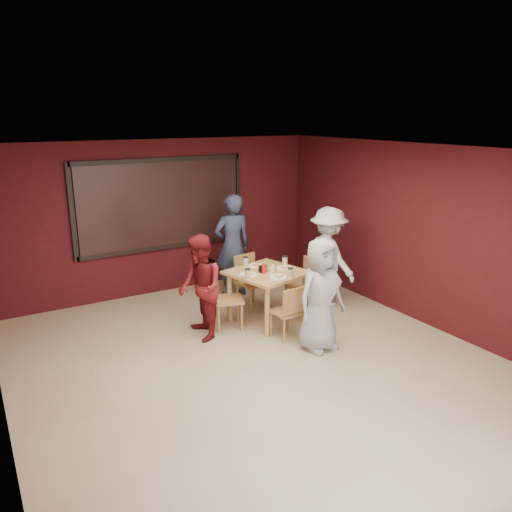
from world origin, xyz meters
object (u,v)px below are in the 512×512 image
diner_right (328,257)px  chair_front (289,310)px  chair_right (304,282)px  dining_table (267,278)px  chair_back (249,278)px  diner_front (321,295)px  diner_left (200,288)px  chair_left (223,296)px  diner_back (232,246)px

diner_right → chair_front: bearing=115.1°
chair_front → chair_right: bearing=43.4°
dining_table → chair_back: bearing=84.3°
dining_table → diner_right: (1.28, 0.08, 0.14)m
chair_back → chair_right: bearing=-40.2°
diner_front → diner_left: bearing=130.3°
chair_left → diner_left: size_ratio=0.59×
dining_table → diner_front: (0.12, -1.22, 0.08)m
diner_front → diner_left: (-1.29, 1.18, -0.02)m
diner_left → dining_table: bearing=100.8°
diner_left → diner_right: size_ratio=0.91×
chair_right → diner_right: diner_right is taller
chair_front → diner_back: (0.17, 2.08, 0.47)m
chair_left → chair_right: chair_left is taller
diner_left → chair_left: bearing=118.7°
chair_front → chair_left: size_ratio=0.89×
diner_front → diner_left: size_ratio=1.03×
dining_table → diner_right: 1.29m
dining_table → chair_left: size_ratio=1.39×
dining_table → diner_left: size_ratio=0.81×
chair_left → diner_back: 1.53m
dining_table → chair_back: (0.07, 0.68, -0.21)m
chair_left → diner_right: (2.00, -0.05, 0.34)m
diner_front → diner_back: diner_back is taller
dining_table → chair_left: 0.76m
chair_front → diner_left: diner_left is taller
chair_right → diner_front: bearing=-117.4°
diner_front → diner_back: (-0.02, 2.56, 0.13)m
chair_back → diner_front: bearing=-88.4°
chair_left → diner_front: bearing=-57.8°
diner_left → diner_right: 2.45m
chair_left → diner_back: (0.82, 1.22, 0.42)m
chair_right → diner_back: 1.51m
diner_left → chair_right: bearing=102.1°
chair_front → chair_back: chair_back is taller
dining_table → chair_left: bearing=170.4°
chair_front → diner_left: (-1.09, 0.70, 0.32)m
chair_left → diner_front: size_ratio=0.57×
chair_back → diner_back: bearing=87.2°
chair_left → diner_back: bearing=56.1°
chair_front → diner_right: (1.35, 0.82, 0.40)m
chair_back → diner_left: bearing=-149.6°
dining_table → diner_left: 1.17m
chair_left → diner_front: 1.61m
diner_front → diner_back: size_ratio=0.86×
chair_left → diner_right: size_ratio=0.53×
diner_front → diner_left: diner_front is taller
dining_table → diner_left: bearing=-178.0°
diner_back → diner_right: diner_back is taller
diner_right → chair_right: bearing=84.3°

